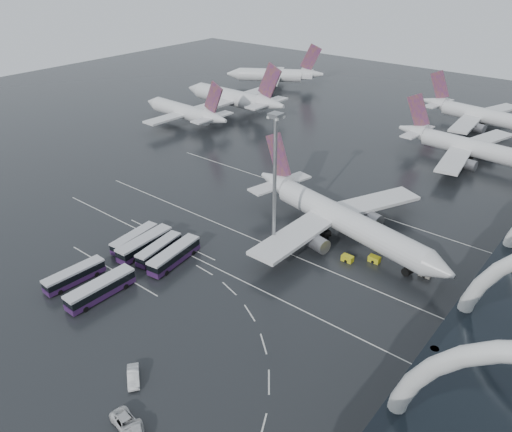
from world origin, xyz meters
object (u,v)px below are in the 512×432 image
Objects in this scene: jet_remote_west at (186,112)px; airliner_main at (339,218)px; bus_row_near_a at (135,239)px; van_curve_a at (126,423)px; jet_remote_mid at (235,98)px; gse_cart_belly_a at (374,259)px; floodlight_mast at (275,170)px; gse_cart_belly_c at (347,258)px; van_curve_c at (133,376)px; gse_cart_belly_d at (425,273)px; jet_remote_far at (276,75)px; gse_cart_belly_e at (386,233)px; bus_row_far_a at (74,275)px; bus_row_near_d at (174,255)px; gse_cart_belly_b at (423,253)px; airliner_gate_c at (484,116)px; bus_row_far_c at (100,289)px; bus_row_near_c at (159,249)px.

airliner_main is at bearing 160.26° from jet_remote_west.
bus_row_near_a reaches higher than van_curve_a.
gse_cart_belly_a is at bearing 147.31° from jet_remote_mid.
gse_cart_belly_c is at bearing 28.42° from floodlight_mast.
van_curve_c is 59.80m from gse_cart_belly_d.
gse_cart_belly_a is (13.40, 53.07, -0.17)m from van_curve_c.
jet_remote_far reaches higher than gse_cart_belly_e.
bus_row_far_a reaches higher than van_curve_a.
gse_cart_belly_d is (42.95, 28.68, -1.21)m from bus_row_near_d.
jet_remote_mid is 113.75m from gse_cart_belly_b.
gse_cart_belly_d is (23.84, 54.84, -0.19)m from van_curve_c.
van_curve_a is 59.58m from gse_cart_belly_a.
bus_row_near_a is (-33.92, -131.97, -2.86)m from airliner_gate_c.
floodlight_mast is (87.75, -117.19, 14.54)m from jet_remote_far.
floodlight_mast reaches higher than jet_remote_far.
bus_row_far_a is 2.49× the size of van_curve_c.
floodlight_mast is 24.79m from gse_cart_belly_c.
gse_cart_belly_e is (103.12, -94.63, -4.46)m from jet_remote_far.
gse_cart_belly_a is at bearing -7.15° from airliner_main.
jet_remote_west is 21.70× the size of gse_cart_belly_b.
bus_row_near_d is 51.66m from gse_cart_belly_d.
airliner_gate_c is 104.92m from gse_cart_belly_a.
gse_cart_belly_d is at bearing 150.77° from jet_remote_mid.
bus_row_far_a is at bearing 110.51° from van_curve_c.
bus_row_far_c reaches higher than van_curve_c.
bus_row_far_a is at bearing -134.00° from gse_cart_belly_a.
jet_remote_west is 68.04m from jet_remote_far.
bus_row_far_c is 0.45× the size of floodlight_mast.
van_curve_c is (29.23, -8.93, -0.85)m from bus_row_far_a.
van_curve_a reaches higher than gse_cart_belly_e.
bus_row_far_c is 5.81× the size of gse_cart_belly_a.
jet_remote_west is at bearing 79.79° from van_curve_c.
van_curve_c reaches higher than van_curve_a.
airliner_main reaches higher than bus_row_near_c.
gse_cart_belly_b is at bearing -60.68° from bus_row_near_a.
jet_remote_west is at bearing 82.31° from jet_remote_mid.
jet_remote_west is 18.15× the size of gse_cart_belly_d.
gse_cart_belly_e is (8.27, 7.47, -4.15)m from airliner_main.
gse_cart_belly_e is at bearing 28.51° from van_curve_c.
bus_row_near_a is at bearing 119.50° from jet_remote_mid.
van_curve_a is at bearing -118.87° from bus_row_far_c.
gse_cart_belly_e is (-13.61, 9.85, 0.03)m from gse_cart_belly_d.
jet_remote_mid is at bearing 23.80° from bus_row_near_c.
van_curve_c is at bearing 54.89° from van_curve_a.
gse_cart_belly_c is at bearing 144.55° from jet_remote_mid.
gse_cart_belly_b is 0.80× the size of gse_cart_belly_e.
jet_remote_far is at bearing 21.37° from bus_row_near_d.
bus_row_far_c is 63.64m from gse_cart_belly_e.
bus_row_near_c is at bearing -93.96° from airliner_gate_c.
airliner_gate_c is 25.67× the size of gse_cart_belly_b.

